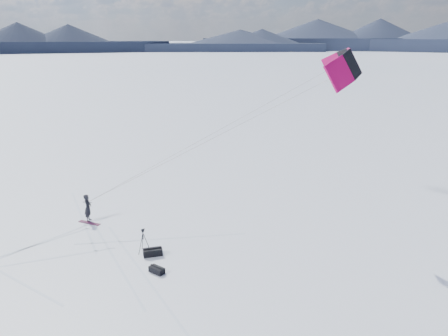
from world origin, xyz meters
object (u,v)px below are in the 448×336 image
at_px(snowboard, 89,223).
at_px(gear_bag_b, 157,270).
at_px(snowkiter, 89,221).
at_px(tripod, 143,237).
at_px(gear_bag_a, 153,252).

bearing_deg(snowboard, gear_bag_b, -25.19).
relative_size(snowkiter, snowboard, 1.15).
bearing_deg(snowboard, tripod, -18.56).
height_order(tripod, gear_bag_a, tripod).
bearing_deg(snowkiter, tripod, -137.68).
relative_size(tripod, gear_bag_a, 1.24).
distance_m(snowkiter, snowboard, 0.39).
distance_m(snowkiter, gear_bag_b, 7.67).
xyz_separation_m(snowkiter, gear_bag_a, (5.64, -2.47, 0.18)).
distance_m(snowboard, tripod, 5.24).
bearing_deg(snowboard, snowkiter, 133.64).
bearing_deg(tripod, gear_bag_b, -59.74).
bearing_deg(snowkiter, gear_bag_b, -143.48).
xyz_separation_m(tripod, gear_bag_a, (0.60, -0.18, -0.63)).
bearing_deg(tripod, snowboard, 142.41).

